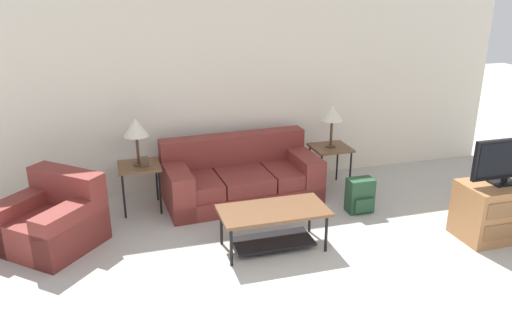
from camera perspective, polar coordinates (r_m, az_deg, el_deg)
The scene contains 12 objects.
wall_back at distance 6.98m, azimuth -3.05°, elevation 7.52°, with size 8.34×0.06×2.60m.
couch at distance 6.68m, azimuth -1.79°, elevation -2.10°, with size 2.06×1.08×0.82m.
armchair at distance 5.97m, azimuth -22.21°, elevation -6.49°, with size 1.28×1.27×0.80m.
coffee_table at distance 5.45m, azimuth 1.97°, elevation -6.80°, with size 1.17×0.59×0.47m.
side_table_left at distance 6.45m, azimuth -13.18°, elevation -1.10°, with size 0.52×0.50×0.60m.
side_table_right at distance 7.04m, azimuth 8.49°, elevation 1.01°, with size 0.52×0.50×0.60m.
table_lamp_left at distance 6.28m, azimuth -13.57°, elevation 3.54°, with size 0.31×0.31×0.60m.
table_lamp_right at distance 6.89m, azimuth 8.72°, elevation 5.30°, with size 0.31×0.31×0.60m.
tv_console at distance 6.34m, azimuth 26.00°, elevation -5.14°, with size 0.92×0.55×0.65m.
television at distance 6.13m, azimuth 26.84°, elevation 0.03°, with size 0.87×0.20×0.52m.
backpack at distance 6.47m, azimuth 11.81°, elevation -4.02°, with size 0.33×0.28×0.44m.
picture_frame at distance 6.34m, azimuth -12.60°, elevation -0.18°, with size 0.10×0.04×0.13m.
Camera 1 is at (-1.55, -2.78, 2.79)m, focal length 35.00 mm.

